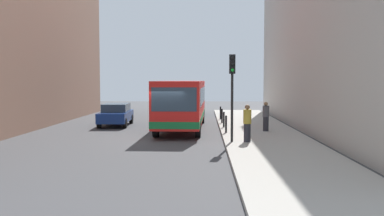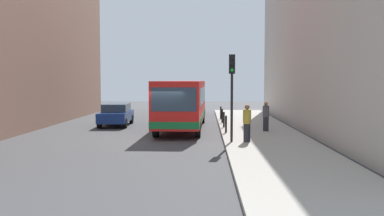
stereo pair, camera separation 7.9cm
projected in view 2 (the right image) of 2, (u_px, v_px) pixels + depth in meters
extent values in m
plane|color=#424244|center=(161.00, 139.00, 22.35)|extent=(80.00, 80.00, 0.00)
cube|color=#ADA89E|center=(265.00, 138.00, 22.17)|extent=(4.40, 40.00, 0.15)
cube|color=#BCB7AD|center=(361.00, 0.00, 25.47)|extent=(7.00, 32.00, 15.56)
cube|color=red|center=(182.00, 101.00, 26.84)|extent=(2.77, 11.06, 2.50)
cube|color=#197238|center=(182.00, 116.00, 26.90)|extent=(2.79, 11.08, 0.36)
cube|color=#2D3D4C|center=(174.00, 99.00, 21.36)|extent=(2.26, 0.12, 1.20)
cube|color=#2D3D4C|center=(183.00, 95.00, 27.31)|extent=(2.75, 9.46, 1.00)
cylinder|color=black|center=(198.00, 128.00, 22.97)|extent=(0.30, 1.01, 1.00)
cylinder|color=black|center=(156.00, 128.00, 23.10)|extent=(0.30, 1.01, 1.00)
cylinder|color=black|center=(203.00, 116.00, 30.74)|extent=(0.30, 1.01, 1.00)
cylinder|color=black|center=(171.00, 116.00, 30.87)|extent=(0.30, 1.01, 1.00)
cube|color=navy|center=(116.00, 116.00, 28.90)|extent=(1.96, 4.46, 0.64)
cube|color=#2D3D4C|center=(116.00, 107.00, 29.01)|extent=(1.69, 2.52, 0.52)
cylinder|color=black|center=(125.00, 123.00, 27.43)|extent=(0.24, 0.65, 0.64)
cylinder|color=black|center=(99.00, 123.00, 27.42)|extent=(0.24, 0.65, 0.64)
cylinder|color=black|center=(131.00, 119.00, 30.42)|extent=(0.24, 0.65, 0.64)
cylinder|color=black|center=(108.00, 119.00, 30.41)|extent=(0.24, 0.65, 0.64)
cube|color=navy|center=(194.00, 108.00, 37.21)|extent=(1.89, 4.44, 0.64)
cube|color=#2D3D4C|center=(194.00, 101.00, 37.32)|extent=(1.65, 2.50, 0.52)
cylinder|color=black|center=(203.00, 113.00, 35.69)|extent=(0.23, 0.64, 0.64)
cylinder|color=black|center=(183.00, 113.00, 35.77)|extent=(0.23, 0.64, 0.64)
cylinder|color=black|center=(204.00, 111.00, 38.68)|extent=(0.23, 0.64, 0.64)
cylinder|color=black|center=(186.00, 111.00, 38.76)|extent=(0.23, 0.64, 0.64)
cylinder|color=black|center=(232.00, 108.00, 20.29)|extent=(0.12, 0.12, 3.20)
cube|color=black|center=(232.00, 64.00, 20.16)|extent=(0.28, 0.24, 0.90)
sphere|color=black|center=(232.00, 58.00, 20.01)|extent=(0.16, 0.16, 0.16)
sphere|color=black|center=(232.00, 64.00, 20.03)|extent=(0.16, 0.16, 0.16)
sphere|color=green|center=(232.00, 70.00, 20.05)|extent=(0.16, 0.16, 0.16)
cylinder|color=black|center=(226.00, 124.00, 23.84)|extent=(0.11, 0.11, 0.95)
cylinder|color=black|center=(224.00, 120.00, 26.59)|extent=(0.11, 0.11, 0.95)
cylinder|color=black|center=(222.00, 116.00, 29.34)|extent=(0.11, 0.11, 0.95)
cylinder|color=black|center=(221.00, 113.00, 32.09)|extent=(0.11, 0.11, 0.95)
cylinder|color=#26262D|center=(247.00, 133.00, 20.26)|extent=(0.32, 0.32, 0.86)
cylinder|color=gold|center=(247.00, 117.00, 20.21)|extent=(0.38, 0.38, 0.67)
sphere|color=#8C6647|center=(247.00, 107.00, 20.18)|extent=(0.24, 0.24, 0.24)
cylinder|color=#26262D|center=(266.00, 124.00, 24.59)|extent=(0.32, 0.32, 0.82)
cylinder|color=#4C4C51|center=(266.00, 111.00, 24.54)|extent=(0.38, 0.38, 0.63)
sphere|color=#8C6647|center=(266.00, 104.00, 24.52)|extent=(0.23, 0.23, 0.23)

